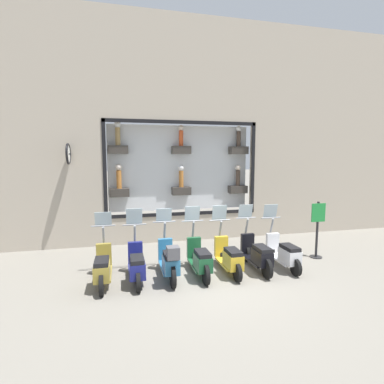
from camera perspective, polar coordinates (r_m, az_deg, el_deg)
ground_plane at (r=7.78m, az=3.61°, el=-15.97°), size 120.00×120.00×0.00m
building_facade at (r=10.72m, az=-1.98°, el=11.78°), size 1.25×36.00×7.76m
scooter_white_0 at (r=8.62m, az=17.12°, el=-11.04°), size 1.79×0.61×1.62m
scooter_black_1 at (r=8.26m, az=12.31°, el=-11.53°), size 1.80×0.60×1.65m
scooter_yellow_2 at (r=7.97m, az=7.10°, el=-12.24°), size 1.79×0.60×1.66m
scooter_green_3 at (r=7.74m, az=1.50°, el=-12.68°), size 1.80×0.60×1.66m
scooter_teal_4 at (r=7.52m, az=-4.34°, el=-12.89°), size 1.81×0.60×1.63m
scooter_navy_5 at (r=7.52m, az=-10.49°, el=-13.49°), size 1.79×0.61×1.66m
scooter_olive_6 at (r=7.53m, az=-16.65°, el=-13.62°), size 1.79×0.61×1.60m
shop_sign_post at (r=9.68m, az=22.78°, el=-6.26°), size 0.36×0.45×1.69m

